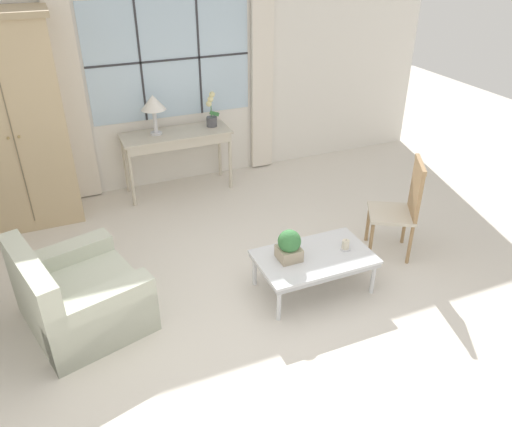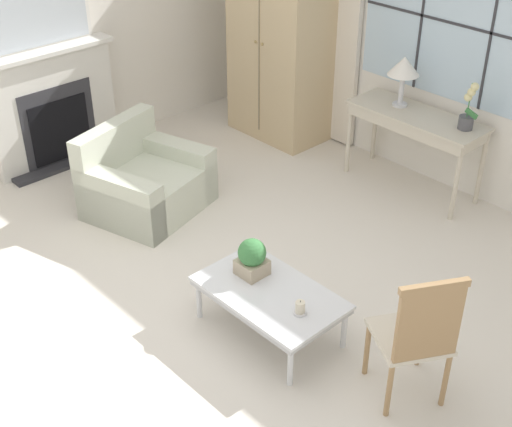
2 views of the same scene
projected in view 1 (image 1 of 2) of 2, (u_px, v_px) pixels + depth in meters
name	position (u px, v px, depth m)	size (l,w,h in m)	color
ground_plane	(272.00, 318.00, 4.33)	(14.00, 14.00, 0.00)	silver
wall_back_windowed	(171.00, 75.00, 6.05)	(7.20, 0.14, 2.80)	silver
armoire	(13.00, 124.00, 5.25)	(1.12, 0.68, 2.27)	tan
console_table	(176.00, 139.00, 6.11)	(1.32, 0.49, 0.78)	beige
table_lamp	(153.00, 104.00, 5.83)	(0.30, 0.30, 0.48)	silver
potted_orchid	(211.00, 114.00, 6.19)	(0.17, 0.13, 0.44)	#4C4C51
armchair_upholstered	(79.00, 298.00, 4.16)	(1.11, 1.19, 0.79)	beige
side_chair_wooden	(403.00, 204.00, 4.93)	(0.60, 0.60, 1.02)	beige
coffee_table	(314.00, 259.00, 4.52)	(1.05, 0.63, 0.37)	silver
potted_plant_small	(289.00, 245.00, 4.39)	(0.21, 0.21, 0.29)	tan
pillar_candle	(346.00, 245.00, 4.57)	(0.09, 0.09, 0.11)	silver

